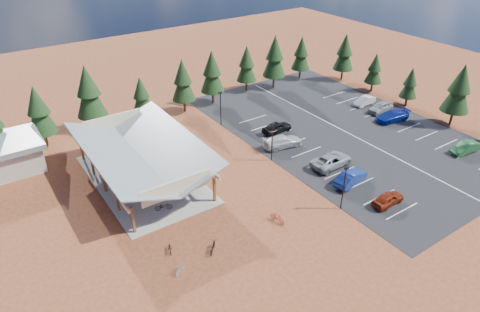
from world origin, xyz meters
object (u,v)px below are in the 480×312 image
(trash_bin_1, at_px, (207,168))
(bike_11, at_px, (277,218))
(bike_7, at_px, (145,141))
(car_0, at_px, (388,199))
(car_3, at_px, (283,141))
(car_5, at_px, (465,147))
(bike_3, at_px, (116,164))
(car_4, at_px, (277,127))
(trash_bin_0, at_px, (194,169))
(bike_4, at_px, (168,192))
(lamp_post_1, at_px, (272,139))
(bike_2, at_px, (121,167))
(bike_pavilion, at_px, (141,151))
(bike_12, at_px, (213,247))
(bike_0, at_px, (164,206))
(bike_15, at_px, (192,164))
(bike_1, at_px, (132,181))
(car_8, at_px, (381,107))
(car_7, at_px, (392,116))
(car_2, at_px, (331,160))
(lamp_post_2, at_px, (221,106))
(car_1, at_px, (351,177))
(bike_6, at_px, (139,160))
(bike_8, at_px, (170,248))
(bike_9, at_px, (180,268))
(car_9, at_px, (365,101))
(bike_5, at_px, (169,181))
(lamp_post_0, at_px, (344,185))

(trash_bin_1, relative_size, bike_11, 0.50)
(bike_7, height_order, car_0, car_0)
(car_3, relative_size, car_5, 1.23)
(bike_3, bearing_deg, car_4, -79.10)
(trash_bin_0, bearing_deg, bike_4, -150.07)
(lamp_post_1, distance_m, bike_2, 18.67)
(car_4, bearing_deg, trash_bin_1, 101.61)
(bike_pavilion, relative_size, car_3, 3.59)
(bike_12, bearing_deg, bike_0, -39.37)
(bike_15, bearing_deg, bike_4, 73.25)
(bike_0, height_order, bike_3, bike_0)
(lamp_post_1, xyz_separation_m, bike_1, (-16.63, 4.47, -2.32))
(bike_12, height_order, car_8, car_8)
(bike_1, height_order, car_7, car_7)
(bike_1, xyz_separation_m, bike_11, (9.65, -14.44, -0.12))
(bike_0, xyz_separation_m, car_2, (20.91, -3.43, 0.26))
(bike_pavilion, bearing_deg, trash_bin_0, -19.40)
(lamp_post_2, bearing_deg, trash_bin_0, -136.60)
(bike_2, relative_size, bike_4, 1.09)
(bike_1, relative_size, bike_2, 1.00)
(bike_1, relative_size, car_3, 0.34)
(bike_7, bearing_deg, car_1, -160.35)
(bike_15, bearing_deg, trash_bin_1, 155.06)
(trash_bin_0, bearing_deg, car_0, -50.74)
(bike_4, distance_m, bike_15, 6.34)
(trash_bin_0, distance_m, bike_7, 9.90)
(car_4, bearing_deg, car_0, 175.79)
(bike_6, relative_size, car_4, 0.38)
(bike_11, bearing_deg, bike_0, 125.34)
(bike_8, height_order, car_2, car_2)
(bike_11, bearing_deg, bike_pavilion, 106.61)
(lamp_post_2, distance_m, bike_12, 26.45)
(bike_2, height_order, car_3, car_3)
(bike_3, relative_size, bike_9, 0.99)
(car_4, xyz_separation_m, car_8, (17.56, -3.61, 0.01))
(trash_bin_1, height_order, bike_8, trash_bin_1)
(bike_0, relative_size, bike_1, 0.96)
(bike_pavilion, distance_m, car_9, 38.05)
(lamp_post_2, relative_size, bike_7, 3.19)
(bike_1, bearing_deg, bike_3, -6.14)
(bike_9, xyz_separation_m, car_3, (21.62, 12.52, 0.36))
(bike_5, bearing_deg, trash_bin_1, -71.69)
(bike_3, distance_m, car_0, 31.78)
(lamp_post_0, bearing_deg, bike_pavilion, 131.42)
(bike_7, height_order, car_4, car_4)
(car_4, bearing_deg, bike_5, 97.98)
(bike_0, relative_size, car_1, 0.37)
(bike_pavilion, bearing_deg, bike_5, -56.04)
(bike_3, xyz_separation_m, car_8, (39.68, -7.13, 0.27))
(lamp_post_0, relative_size, lamp_post_1, 1.00)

